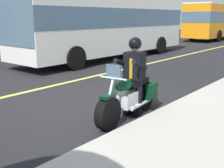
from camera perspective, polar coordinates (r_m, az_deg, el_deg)
The scene contains 6 objects.
ground_plane at distance 7.34m, azimuth -5.78°, elevation -3.68°, with size 80.00×80.00×0.00m, color black.
lane_center_stripe at distance 8.83m, azimuth -14.93°, elevation -1.07°, with size 60.00×0.16×0.01m, color #E5DB4C.
motorcycle_main at distance 6.13m, azimuth 3.61°, elevation -2.71°, with size 2.22×0.76×1.26m.
rider_main at distance 6.15m, azimuth 4.54°, elevation 2.94°, with size 0.67×0.60×1.74m.
bus_near at distance 14.96m, azimuth -0.57°, elevation 12.45°, with size 11.05×2.70×3.30m.
bus_far at distance 29.89m, azimuth 20.90°, elevation 12.15°, with size 11.05×2.70×3.30m.
Camera 1 is at (4.88, 5.03, 2.17)m, focal length 45.03 mm.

